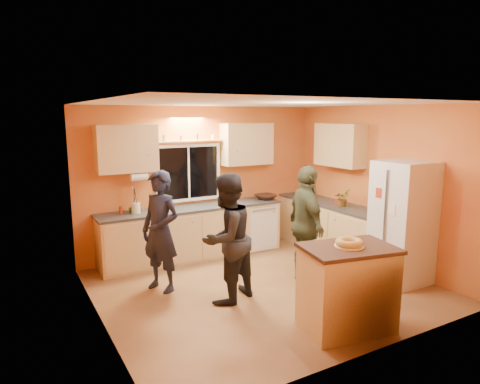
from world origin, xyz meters
TOP-DOWN VIEW (x-y plane):
  - ground at (0.00, 0.00)m, footprint 4.50×4.50m
  - room_shell at (0.12, 0.41)m, footprint 4.54×4.04m
  - back_counter at (0.01, 1.70)m, footprint 4.23×0.62m
  - right_counter at (1.95, 0.50)m, footprint 0.62×1.84m
  - refrigerator at (1.89, -0.80)m, footprint 0.72×0.70m
  - island at (0.17, -1.49)m, footprint 1.14×0.88m
  - bundt_pastry at (0.17, -1.49)m, footprint 0.31×0.31m
  - person_left at (-1.29, 0.66)m, footprint 0.65×0.74m
  - person_center at (-0.67, -0.13)m, footprint 1.02×0.93m
  - person_right at (0.65, -0.13)m, footprint 0.67×1.09m
  - mixing_bowl at (1.10, 1.65)m, footprint 0.42×0.42m
  - utensil_crock at (-1.33, 1.72)m, footprint 0.14×0.14m
  - potted_plant at (1.90, 0.49)m, footprint 0.33×0.31m
  - red_box at (2.01, 0.65)m, footprint 0.17×0.14m

SIDE VIEW (x-z plane):
  - ground at x=0.00m, z-range 0.00..0.00m
  - back_counter at x=0.01m, z-range 0.00..0.90m
  - right_counter at x=1.95m, z-range 0.00..0.90m
  - island at x=0.17m, z-range 0.01..1.00m
  - person_left at x=-1.29m, z-range 0.00..1.70m
  - person_center at x=-0.67m, z-range 0.00..1.72m
  - person_right at x=0.65m, z-range 0.00..1.74m
  - refrigerator at x=1.89m, z-range 0.00..1.80m
  - red_box at x=2.01m, z-range 0.90..0.97m
  - mixing_bowl at x=1.10m, z-range 0.90..0.99m
  - utensil_crock at x=-1.33m, z-range 0.90..1.07m
  - bundt_pastry at x=0.17m, z-range 0.99..1.08m
  - potted_plant at x=1.90m, z-range 0.90..1.19m
  - room_shell at x=0.12m, z-range 0.31..2.92m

